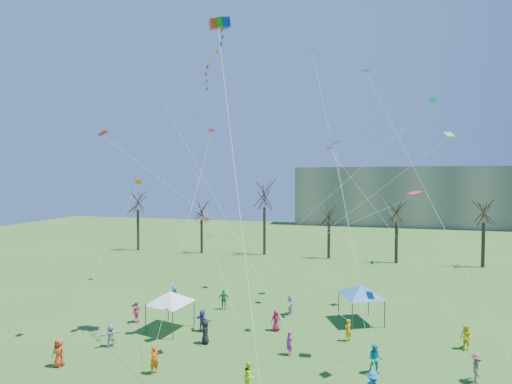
% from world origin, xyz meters
% --- Properties ---
extents(distant_building, '(60.00, 14.00, 15.00)m').
position_xyz_m(distant_building, '(22.00, 82.00, 7.50)').
color(distant_building, gray).
rests_on(distant_building, ground).
extents(bare_tree_row, '(67.09, 7.83, 11.69)m').
position_xyz_m(bare_tree_row, '(-0.73, 35.95, 7.13)').
color(bare_tree_row, black).
rests_on(bare_tree_row, ground).
extents(big_box_kite, '(4.04, 6.78, 24.86)m').
position_xyz_m(big_box_kite, '(-4.55, 6.41, 19.41)').
color(big_box_kite, red).
rests_on(big_box_kite, ground).
extents(canopy_tent_white, '(3.97, 3.97, 3.04)m').
position_xyz_m(canopy_tent_white, '(-8.66, 7.61, 2.58)').
color(canopy_tent_white, '#3F3F44').
rests_on(canopy_tent_white, ground).
extents(canopy_tent_blue, '(3.86, 3.86, 3.15)m').
position_xyz_m(canopy_tent_blue, '(5.95, 12.73, 2.67)').
color(canopy_tent_blue, '#3F3F44').
rests_on(canopy_tent_blue, ground).
extents(festival_crowd, '(26.70, 14.33, 1.82)m').
position_xyz_m(festival_crowd, '(-0.68, 6.64, 0.86)').
color(festival_crowd, '#D8441B').
rests_on(festival_crowd, ground).
extents(small_kites_aloft, '(28.44, 17.70, 32.49)m').
position_xyz_m(small_kites_aloft, '(0.51, 10.72, 13.54)').
color(small_kites_aloft, orange).
rests_on(small_kites_aloft, ground).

